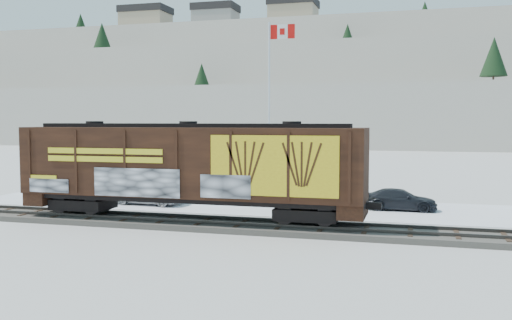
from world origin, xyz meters
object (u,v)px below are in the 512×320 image
(flagpole, at_px, (270,131))
(car_dark, at_px, (400,200))
(hopper_railcar, at_px, (189,165))
(car_silver, at_px, (147,191))
(car_white, at_px, (270,193))

(flagpole, bearing_deg, car_dark, -28.94)
(hopper_railcar, xyz_separation_m, car_silver, (-5.27, 5.88, -2.21))
(hopper_railcar, relative_size, car_dark, 4.13)
(car_dark, bearing_deg, hopper_railcar, 127.10)
(hopper_railcar, distance_m, car_dark, 13.04)
(flagpole, xyz_separation_m, car_white, (1.20, -4.87, -3.83))
(hopper_railcar, xyz_separation_m, car_white, (2.17, 8.03, -2.31))
(car_white, bearing_deg, flagpole, 10.69)
(hopper_railcar, bearing_deg, car_white, 74.86)
(flagpole, height_order, car_dark, flagpole)
(flagpole, height_order, car_white, flagpole)
(car_silver, distance_m, car_dark, 15.54)
(car_silver, xyz_separation_m, car_dark, (15.42, 1.95, -0.19))
(hopper_railcar, distance_m, flagpole, 13.03)
(hopper_railcar, xyz_separation_m, car_dark, (10.15, 7.83, -2.40))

